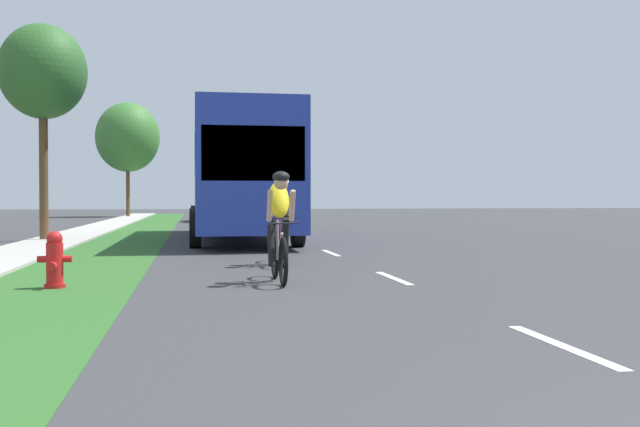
# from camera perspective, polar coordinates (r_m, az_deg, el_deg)

# --- Properties ---
(ground_plane) EXTENTS (120.00, 120.00, 0.00)m
(ground_plane) POSITION_cam_1_polar(r_m,az_deg,el_deg) (22.08, -2.12, -1.92)
(ground_plane) COLOR #38383A
(grass_verge) EXTENTS (2.14, 70.00, 0.01)m
(grass_verge) POSITION_cam_1_polar(r_m,az_deg,el_deg) (21.96, -14.63, -1.97)
(grass_verge) COLOR #2D6026
(grass_verge) RESTS_ON ground_plane
(sidewalk_concrete) EXTENTS (1.70, 70.00, 0.10)m
(sidewalk_concrete) POSITION_cam_1_polar(r_m,az_deg,el_deg) (22.20, -19.56, -1.96)
(sidewalk_concrete) COLOR #B2ADA3
(sidewalk_concrete) RESTS_ON ground_plane
(lane_markings_center) EXTENTS (0.12, 52.71, 0.01)m
(lane_markings_center) POSITION_cam_1_polar(r_m,az_deg,el_deg) (26.04, -3.30, -1.44)
(lane_markings_center) COLOR white
(lane_markings_center) RESTS_ON ground_plane
(fire_hydrant_red) EXTENTS (0.44, 0.38, 0.76)m
(fire_hydrant_red) POSITION_cam_1_polar(r_m,az_deg,el_deg) (10.37, -20.06, -3.47)
(fire_hydrant_red) COLOR red
(fire_hydrant_red) RESTS_ON ground_plane
(cyclist_lead) EXTENTS (0.42, 1.72, 1.58)m
(cyclist_lead) POSITION_cam_1_polar(r_m,az_deg,el_deg) (10.38, -3.22, -0.96)
(cyclist_lead) COLOR black
(cyclist_lead) RESTS_ON ground_plane
(cyclist_trailing) EXTENTS (0.42, 1.72, 1.58)m
(cyclist_trailing) POSITION_cam_1_polar(r_m,az_deg,el_deg) (13.11, -3.10, -0.51)
(cyclist_trailing) COLOR black
(cyclist_trailing) RESTS_ON ground_plane
(bus_blue) EXTENTS (2.78, 11.60, 3.48)m
(bus_blue) POSITION_cam_1_polar(r_m,az_deg,el_deg) (21.62, -6.44, 3.25)
(bus_blue) COLOR #23389E
(bus_blue) RESTS_ON ground_plane
(suv_maroon) EXTENTS (2.15, 4.70, 1.79)m
(suv_maroon) POSITION_cam_1_polar(r_m,az_deg,el_deg) (38.11, -7.99, 0.81)
(suv_maroon) COLOR maroon
(suv_maroon) RESTS_ON ground_plane
(sedan_silver) EXTENTS (1.98, 4.30, 1.52)m
(sedan_silver) POSITION_cam_1_polar(r_m,az_deg,el_deg) (48.77, -4.24, 0.69)
(sedan_silver) COLOR #A5A8AD
(sedan_silver) RESTS_ON ground_plane
(street_tree_near) EXTENTS (2.41, 2.41, 6.07)m
(street_tree_near) POSITION_cam_1_polar(r_m,az_deg,el_deg) (22.11, -20.87, 10.24)
(street_tree_near) COLOR brown
(street_tree_near) RESTS_ON ground_plane
(street_tree_far) EXTENTS (4.06, 4.06, 7.37)m
(street_tree_far) POSITION_cam_1_polar(r_m,az_deg,el_deg) (48.75, -14.82, 5.78)
(street_tree_far) COLOR brown
(street_tree_far) RESTS_ON ground_plane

